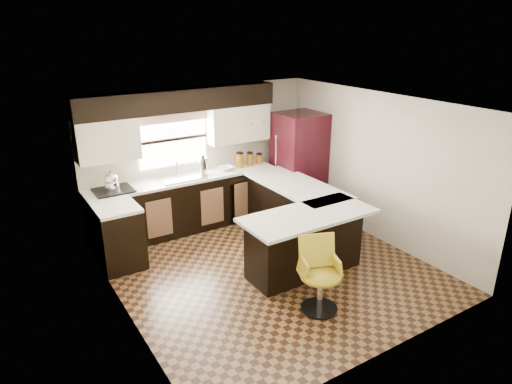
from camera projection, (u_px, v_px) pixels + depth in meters
floor at (269, 268)px, 6.73m from camera, size 4.40×4.40×0.00m
ceiling at (270, 105)px, 5.89m from camera, size 4.40×4.40×0.00m
wall_back at (200, 155)px, 8.05m from camera, size 4.40×0.00×4.40m
wall_front at (391, 257)px, 4.57m from camera, size 4.40×0.00×4.40m
wall_left at (118, 226)px, 5.26m from camera, size 0.00×4.40×4.40m
wall_right at (377, 167)px, 7.36m from camera, size 0.00×4.40×4.40m
base_cab_back at (186, 205)px, 7.85m from camera, size 3.30×0.60×0.90m
base_cab_left at (119, 237)px, 6.66m from camera, size 0.60×0.70×0.90m
counter_back at (184, 179)px, 7.69m from camera, size 3.30×0.60×0.04m
counter_left at (116, 208)px, 6.50m from camera, size 0.60×0.70×0.04m
soffit at (180, 100)px, 7.35m from camera, size 3.40×0.35×0.36m
upper_cab_left at (107, 140)px, 6.92m from camera, size 0.94×0.35×0.64m
upper_cab_right at (238, 123)px, 8.07m from camera, size 1.14×0.35×0.64m
window_pane at (173, 139)px, 7.66m from camera, size 1.20×0.02×0.90m
valance at (172, 117)px, 7.49m from camera, size 1.30×0.06×0.18m
sink at (182, 177)px, 7.63m from camera, size 0.75×0.45×0.03m
dishwasher at (244, 200)px, 8.13m from camera, size 0.58×0.03×0.78m
cooktop at (113, 190)px, 7.06m from camera, size 0.58×0.50×0.02m
peninsula_long at (293, 213)px, 7.52m from camera, size 0.60×1.95×0.90m
peninsula_return at (304, 243)px, 6.48m from camera, size 1.65×0.60×0.90m
counter_pen_long at (296, 185)px, 7.37m from camera, size 0.84×1.95×0.04m
counter_pen_return at (309, 215)px, 6.23m from camera, size 1.89×0.84×0.04m
refrigerator at (299, 164)px, 8.44m from camera, size 0.81×0.77×1.88m
bar_chair at (321, 277)px, 5.59m from camera, size 0.65×0.65×0.95m
kettle at (111, 181)px, 7.00m from camera, size 0.22×0.22×0.30m
percolator at (203, 166)px, 7.81m from camera, size 0.15×0.15×0.29m
mixing_bowl at (226, 168)px, 8.06m from camera, size 0.27×0.27×0.06m
canister_large at (240, 160)px, 8.20m from camera, size 0.14×0.14×0.25m
canister_med at (250, 159)px, 8.31m from camera, size 0.13×0.13×0.21m
canister_small at (259, 159)px, 8.42m from camera, size 0.13×0.13×0.16m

